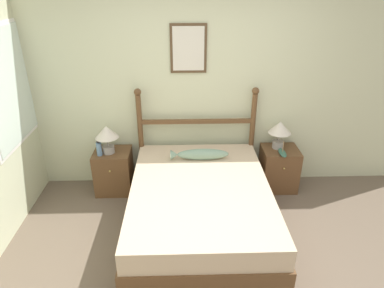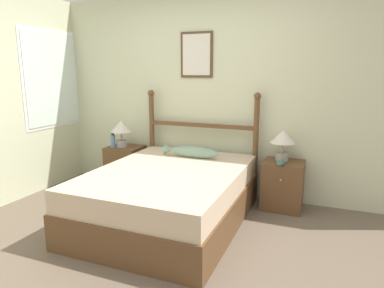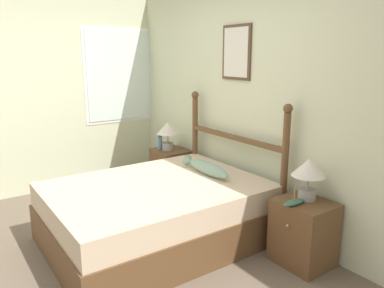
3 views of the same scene
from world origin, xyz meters
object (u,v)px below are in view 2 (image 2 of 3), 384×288
at_px(nightstand_left, 126,166).
at_px(model_boat, 281,163).
at_px(table_lamp_left, 121,129).
at_px(bottle, 113,140).
at_px(bed, 169,196).
at_px(fish_pillow, 191,152).
at_px(table_lamp_right, 283,139).
at_px(nightstand_right, 283,185).

distance_m(nightstand_left, model_boat, 2.16).
distance_m(table_lamp_left, bottle, 0.20).
bearing_deg(bed, fish_pillow, 87.96).
bearing_deg(bed, table_lamp_right, 40.11).
relative_size(bed, nightstand_left, 3.52).
relative_size(nightstand_right, model_boat, 2.37).
height_order(nightstand_right, table_lamp_left, table_lamp_left).
bearing_deg(model_boat, nightstand_left, 176.53).
bearing_deg(bottle, fish_pillow, -7.82).
xyz_separation_m(nightstand_right, table_lamp_left, (-2.18, -0.02, 0.53)).
distance_m(bed, fish_pillow, 0.68).
xyz_separation_m(bed, nightstand_right, (1.08, 0.83, -0.00)).
xyz_separation_m(bed, table_lamp_left, (-1.10, 0.81, 0.53)).
height_order(bottle, model_boat, bottle).
bearing_deg(fish_pillow, nightstand_left, 166.90).
xyz_separation_m(nightstand_left, table_lamp_right, (2.12, 0.05, 0.53)).
xyz_separation_m(nightstand_left, model_boat, (2.13, -0.13, 0.30)).
distance_m(bed, table_lamp_right, 1.46).
relative_size(model_boat, fish_pillow, 0.34).
relative_size(table_lamp_left, fish_pillow, 0.52).
relative_size(table_lamp_right, bottle, 1.73).
height_order(model_boat, fish_pillow, model_boat).
height_order(nightstand_right, fish_pillow, fish_pillow).
bearing_deg(nightstand_left, table_lamp_right, 1.31).
bearing_deg(model_boat, table_lamp_right, 94.17).
distance_m(nightstand_left, fish_pillow, 1.18).
bearing_deg(table_lamp_right, bed, -139.89).
relative_size(nightstand_left, bottle, 2.71).
xyz_separation_m(table_lamp_left, table_lamp_right, (2.15, 0.07, 0.00)).
relative_size(bed, fish_pillow, 2.86).
height_order(nightstand_left, bottle, bottle).
bearing_deg(nightstand_left, model_boat, -3.47).
bearing_deg(nightstand_right, nightstand_left, 180.00).
bearing_deg(bottle, nightstand_right, 2.18).
xyz_separation_m(bed, fish_pillow, (0.02, 0.58, 0.36)).
height_order(bed, fish_pillow, fish_pillow).
bearing_deg(nightstand_right, bed, -142.34).
bearing_deg(table_lamp_left, model_boat, -2.81).
bearing_deg(model_boat, bottle, 178.93).
height_order(bed, bottle, bottle).
height_order(bed, table_lamp_right, table_lamp_right).
height_order(bed, table_lamp_left, table_lamp_left).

